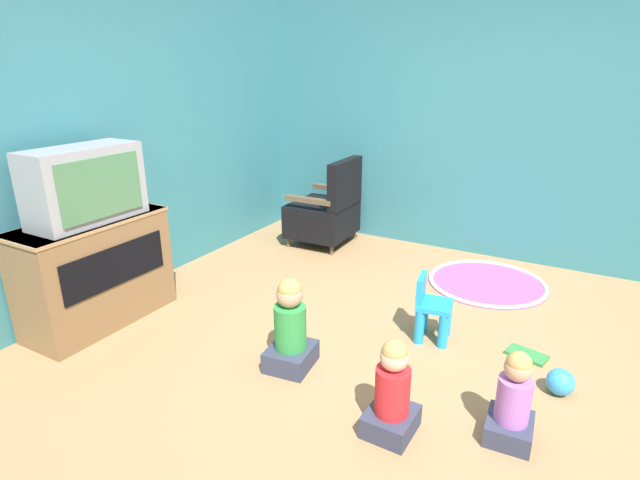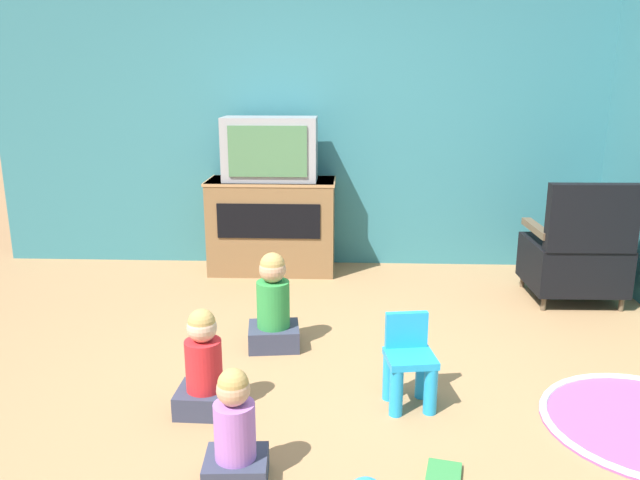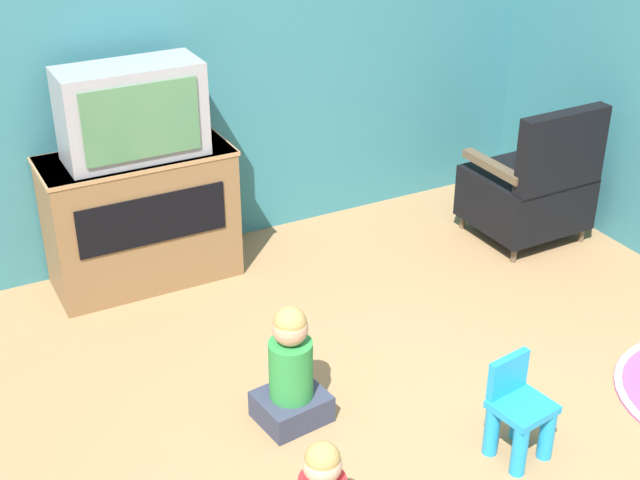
% 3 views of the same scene
% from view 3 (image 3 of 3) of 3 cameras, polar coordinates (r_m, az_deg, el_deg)
% --- Properties ---
extents(ground_plane, '(30.00, 30.00, 0.00)m').
position_cam_3_polar(ground_plane, '(4.04, 6.53, -14.20)').
color(ground_plane, '#9E754C').
extents(wall_back, '(5.40, 0.12, 2.52)m').
position_cam_3_polar(wall_back, '(5.29, -10.72, 11.68)').
color(wall_back, teal).
rests_on(wall_back, ground_plane).
extents(tv_cabinet, '(1.08, 0.48, 0.80)m').
position_cam_3_polar(tv_cabinet, '(5.24, -11.38, 1.49)').
color(tv_cabinet, brown).
rests_on(tv_cabinet, ground_plane).
extents(television, '(0.77, 0.35, 0.52)m').
position_cam_3_polar(television, '(4.96, -11.95, 8.02)').
color(television, '#939399').
rests_on(television, tv_cabinet).
extents(black_armchair, '(0.67, 0.63, 0.93)m').
position_cam_3_polar(black_armchair, '(5.79, 13.35, 3.23)').
color(black_armchair, brown).
rests_on(black_armchair, ground_plane).
extents(yellow_kid_chair, '(0.27, 0.26, 0.47)m').
position_cam_3_polar(yellow_kid_chair, '(4.05, 12.57, -10.87)').
color(yellow_kid_chair, '#1E99DB').
rests_on(yellow_kid_chair, ground_plane).
extents(child_watching_center, '(0.34, 0.31, 0.61)m').
position_cam_3_polar(child_watching_center, '(4.11, -1.87, -8.47)').
color(child_watching_center, '#33384C').
rests_on(child_watching_center, ground_plane).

